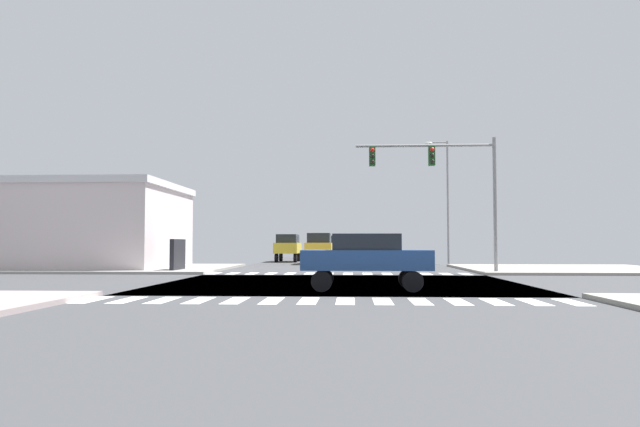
# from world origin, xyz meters

# --- Properties ---
(ground) EXTENTS (90.00, 90.00, 0.05)m
(ground) POSITION_xyz_m (0.00, 0.00, -0.03)
(ground) COLOR #3B3C3F
(sidewalk_corner_ne) EXTENTS (12.00, 12.00, 0.14)m
(sidewalk_corner_ne) POSITION_xyz_m (13.00, 12.00, 0.07)
(sidewalk_corner_ne) COLOR gray
(sidewalk_corner_ne) RESTS_ON ground
(sidewalk_corner_nw) EXTENTS (12.00, 12.00, 0.14)m
(sidewalk_corner_nw) POSITION_xyz_m (-13.00, 12.00, 0.07)
(sidewalk_corner_nw) COLOR gray
(sidewalk_corner_nw) RESTS_ON ground
(crosswalk_near) EXTENTS (13.50, 2.00, 0.01)m
(crosswalk_near) POSITION_xyz_m (-0.25, -7.30, 0.00)
(crosswalk_near) COLOR white
(crosswalk_near) RESTS_ON ground
(crosswalk_far) EXTENTS (13.50, 2.00, 0.01)m
(crosswalk_far) POSITION_xyz_m (-0.25, 7.30, 0.00)
(crosswalk_far) COLOR white
(crosswalk_far) RESTS_ON ground
(traffic_signal_mast) EXTENTS (7.29, 0.55, 7.07)m
(traffic_signal_mast) POSITION_xyz_m (5.12, 7.53, 5.24)
(traffic_signal_mast) COLOR gray
(traffic_signal_mast) RESTS_ON ground
(street_lamp) EXTENTS (1.78, 0.32, 9.32)m
(street_lamp) POSITION_xyz_m (7.49, 21.54, 5.47)
(street_lamp) COLOR gray
(street_lamp) RESTS_ON ground
(bank_building) EXTENTS (15.62, 9.82, 5.24)m
(bank_building) POSITION_xyz_m (-17.46, 12.29, 2.63)
(bank_building) COLOR silver
(bank_building) RESTS_ON ground
(sedan_nearside_1) EXTENTS (4.30, 1.80, 1.88)m
(sedan_nearside_1) POSITION_xyz_m (0.92, -3.50, 1.12)
(sedan_nearside_1) COLOR black
(sedan_nearside_1) RESTS_ON ground
(suv_crossing_1) EXTENTS (1.96, 4.60, 2.34)m
(suv_crossing_1) POSITION_xyz_m (-2.00, 21.72, 1.39)
(suv_crossing_1) COLOR black
(suv_crossing_1) RESTS_ON ground
(suv_queued_2) EXTENTS (1.96, 4.60, 2.34)m
(suv_queued_2) POSITION_xyz_m (-5.00, 27.21, 1.39)
(suv_queued_2) COLOR black
(suv_queued_2) RESTS_ON ground
(suv_leading_3) EXTENTS (1.96, 4.60, 2.34)m
(suv_leading_3) POSITION_xyz_m (-2.00, 35.75, 1.39)
(suv_leading_3) COLOR black
(suv_leading_3) RESTS_ON ground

